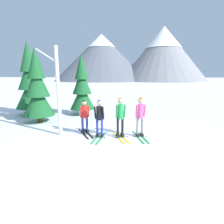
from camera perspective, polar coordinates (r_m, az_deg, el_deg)
name	(u,v)px	position (r m, az deg, el deg)	size (l,w,h in m)	color
ground_plane	(106,135)	(8.50, -1.91, -7.40)	(400.00, 400.00, 0.00)	white
skier_in_red	(85,116)	(8.69, -8.66, -1.13)	(1.15, 1.57, 1.62)	black
skier_in_black	(100,116)	(8.05, -3.95, -1.38)	(0.61, 1.71, 1.72)	green
skier_in_green	(120,115)	(8.00, 2.59, -0.85)	(0.95, 1.57, 1.83)	yellow
skier_in_pink	(140,114)	(8.19, 8.87, -0.77)	(0.81, 1.73, 1.82)	green
pine_tree_near	(37,89)	(11.35, -22.50, 6.79)	(1.80, 1.80, 4.34)	#51381E
pine_tree_mid	(82,87)	(12.80, -9.46, 7.65)	(1.74, 1.74, 4.19)	#51381E
pine_tree_far	(30,82)	(13.87, -24.51, 8.67)	(2.09, 2.09, 5.04)	#51381E
birch_tree_tall	(58,91)	(8.55, -16.70, 6.42)	(0.87, 0.73, 4.02)	silver
mountain_ridge_distant	(130,55)	(88.35, 5.59, 17.36)	(70.36, 44.81, 23.96)	slate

